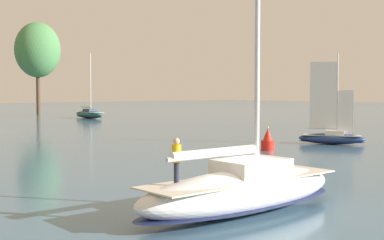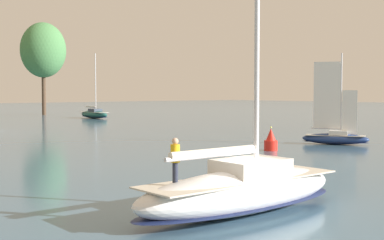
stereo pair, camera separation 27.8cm
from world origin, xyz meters
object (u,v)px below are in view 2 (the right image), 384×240
at_px(tree_shore_right, 43,50).
at_px(sailboat_moored_outer_mooring, 335,137).
at_px(sailboat_main, 242,189).
at_px(sailboat_moored_far_slip, 94,114).
at_px(channel_buoy, 271,141).

distance_m(tree_shore_right, sailboat_moored_outer_mooring, 75.60).
height_order(tree_shore_right, sailboat_main, tree_shore_right).
xyz_separation_m(sailboat_moored_far_slip, sailboat_moored_outer_mooring, (-7.62, -55.43, -0.07)).
height_order(tree_shore_right, channel_buoy, tree_shore_right).
distance_m(sailboat_main, sailboat_moored_outer_mooring, 29.64).
distance_m(sailboat_main, channel_buoy, 22.83).
bearing_deg(sailboat_moored_far_slip, sailboat_moored_outer_mooring, -97.83).
height_order(sailboat_main, sailboat_moored_far_slip, sailboat_main).
distance_m(sailboat_moored_far_slip, sailboat_moored_outer_mooring, 55.95).
bearing_deg(tree_shore_right, sailboat_main, -110.85).
bearing_deg(channel_buoy, sailboat_moored_far_slip, 73.79).
height_order(sailboat_main, sailboat_moored_outer_mooring, sailboat_main).
xyz_separation_m(sailboat_moored_outer_mooring, channel_buoy, (-8.35, 0.50, 0.07)).
xyz_separation_m(sailboat_main, sailboat_moored_outer_mooring, (26.38, 13.51, -0.25)).
relative_size(sailboat_moored_far_slip, channel_buoy, 5.84).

